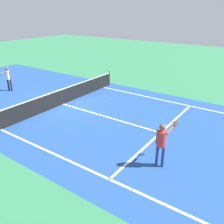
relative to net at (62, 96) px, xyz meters
name	(u,v)px	position (x,y,z in m)	size (l,w,h in m)	color
ground_plane	(63,104)	(0.00, 0.00, -0.49)	(60.00, 60.00, 0.00)	#337F51
court_surface_inbounds	(63,104)	(0.00, 0.00, -0.49)	(10.62, 24.40, 0.00)	#234C93
line_sideline_left	(99,174)	(-4.11, -5.95, -0.49)	(0.10, 11.89, 0.01)	white
line_sideline_right	(182,104)	(4.11, -5.95, -0.49)	(0.10, 11.89, 0.01)	white
line_service_near	(161,133)	(0.00, -6.40, -0.49)	(8.22, 0.10, 0.01)	white
line_center_service	(106,117)	(0.00, -3.20, -0.49)	(0.10, 6.40, 0.01)	white
net	(62,96)	(0.00, 0.00, 0.00)	(9.71, 0.09, 1.07)	#33383D
player_near	(162,140)	(-2.37, -7.44, 0.57)	(1.23, 0.46, 1.70)	navy
player_far	(8,76)	(-0.29, 4.92, 0.54)	(1.21, 0.46, 1.66)	black
tennis_ball_near_net	(105,97)	(2.48, -1.34, -0.46)	(0.07, 0.07, 0.07)	#CCE033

